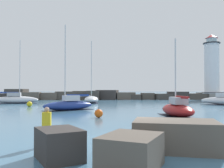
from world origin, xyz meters
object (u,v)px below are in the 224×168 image
lighthouse (212,71)px  mooring_buoy_orange_near (29,104)px  sailboat_moored_5 (69,104)px  person_on_rocks (47,124)px  sailboat_moored_4 (91,99)px  sailboat_moored_3 (16,99)px  mooring_buoy_far_side (99,113)px  sailboat_moored_0 (177,109)px

lighthouse → mooring_buoy_orange_near: 45.90m
sailboat_moored_5 → mooring_buoy_orange_near: sailboat_moored_5 is taller
person_on_rocks → lighthouse: bearing=59.2°
mooring_buoy_orange_near → sailboat_moored_4: bearing=48.0°
lighthouse → sailboat_moored_4: bearing=-150.9°
sailboat_moored_3 → sailboat_moored_4: bearing=2.9°
lighthouse → sailboat_moored_4: lighthouse is taller
sailboat_moored_3 → sailboat_moored_5: bearing=-53.0°
mooring_buoy_orange_near → mooring_buoy_far_side: (9.82, -13.89, -0.02)m
sailboat_moored_4 → person_on_rocks: 33.74m
sailboat_moored_5 → mooring_buoy_far_side: (3.55, -7.85, -0.30)m
sailboat_moored_3 → mooring_buoy_orange_near: size_ratio=11.55×
sailboat_moored_5 → mooring_buoy_orange_near: 8.71m
sailboat_moored_3 → person_on_rocks: size_ratio=6.61×
mooring_buoy_orange_near → mooring_buoy_far_side: 17.02m
mooring_buoy_orange_near → mooring_buoy_far_side: bearing=-54.7°
sailboat_moored_4 → sailboat_moored_5: size_ratio=1.11×
lighthouse → sailboat_moored_3: (-42.29, -16.97, -6.38)m
sailboat_moored_4 → sailboat_moored_0: bearing=-69.1°
sailboat_moored_3 → sailboat_moored_5: sailboat_moored_3 is taller
mooring_buoy_orange_near → person_on_rocks: person_on_rocks is taller
person_on_rocks → sailboat_moored_3: bearing=110.6°
sailboat_moored_0 → mooring_buoy_far_side: (-7.04, -0.63, -0.29)m
sailboat_moored_3 → person_on_rocks: bearing=-69.4°
lighthouse → sailboat_moored_3: lighthouse is taller
lighthouse → mooring_buoy_far_side: 48.66m
lighthouse → mooring_buoy_far_side: (-27.74, -39.41, -6.75)m
lighthouse → sailboat_moored_5: 44.90m
lighthouse → mooring_buoy_far_side: size_ratio=17.50×
sailboat_moored_0 → sailboat_moored_4: bearing=110.9°
lighthouse → sailboat_moored_4: (-29.28, -16.30, -6.46)m
person_on_rocks → mooring_buoy_orange_near: bearing=107.5°
mooring_buoy_far_side → person_on_rocks: (-2.11, -10.63, 0.57)m
sailboat_moored_4 → sailboat_moored_3: bearing=-177.1°
person_on_rocks → sailboat_moored_4: bearing=89.0°
lighthouse → sailboat_moored_0: lighthouse is taller
sailboat_moored_0 → mooring_buoy_orange_near: (-16.87, 13.27, -0.27)m
sailboat_moored_3 → mooring_buoy_far_side: sailboat_moored_3 is taller
sailboat_moored_0 → person_on_rocks: 14.51m
lighthouse → sailboat_moored_0: 44.43m
sailboat_moored_5 → mooring_buoy_far_side: bearing=-65.7°
sailboat_moored_0 → sailboat_moored_4: size_ratio=0.65×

